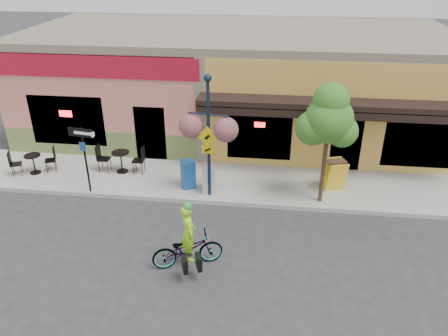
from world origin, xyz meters
name	(u,v)px	position (x,y,z in m)	size (l,w,h in m)	color
ground	(215,213)	(0.00, 0.00, 0.00)	(90.00, 90.00, 0.00)	#2D2D30
sidewalk	(223,182)	(0.00, 2.00, 0.07)	(24.00, 3.00, 0.15)	#9E9B93
curb	(218,202)	(0.00, 0.55, 0.07)	(24.00, 0.12, 0.15)	#A8A59E
building	(238,81)	(0.00, 7.50, 2.25)	(18.20, 8.20, 4.50)	#C66E62
bicycle	(187,249)	(-0.38, -2.58, 0.50)	(0.66, 1.89, 0.99)	maroon
cyclist_rider	(189,240)	(-0.33, -2.58, 0.81)	(0.59, 0.39, 1.61)	#9CF519
lamp_post	(209,138)	(-0.32, 0.91, 2.23)	(1.33, 0.53, 4.15)	#122039
one_way_sign	(86,161)	(-4.43, 0.65, 1.32)	(0.89, 0.19, 2.33)	black
cafe_set_left	(33,161)	(-6.99, 1.69, 0.62)	(1.57, 0.79, 0.94)	black
cafe_set_right	(121,159)	(-3.81, 2.19, 0.67)	(1.74, 0.87, 1.04)	black
newspaper_box_blue	(188,174)	(-1.13, 1.34, 0.66)	(0.46, 0.41, 1.01)	#194F97
newspaper_box_grey	(209,180)	(-0.38, 1.09, 0.61)	(0.43, 0.39, 0.92)	#B1B1B1
street_tree	(326,145)	(3.36, 0.96, 2.17)	(1.58, 1.58, 4.04)	#3D7A26
sandwich_board	(337,178)	(3.93, 1.59, 0.70)	(0.66, 0.49, 1.11)	yellow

